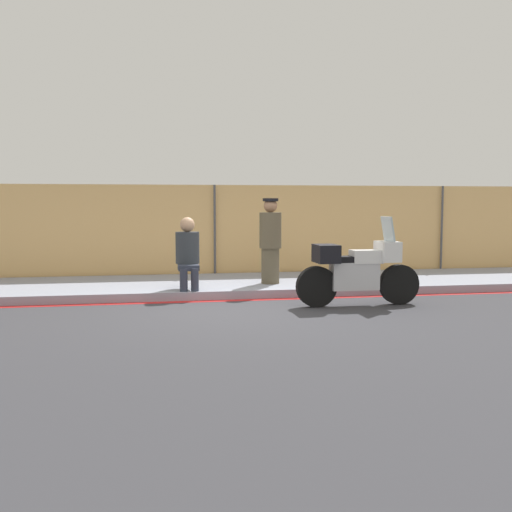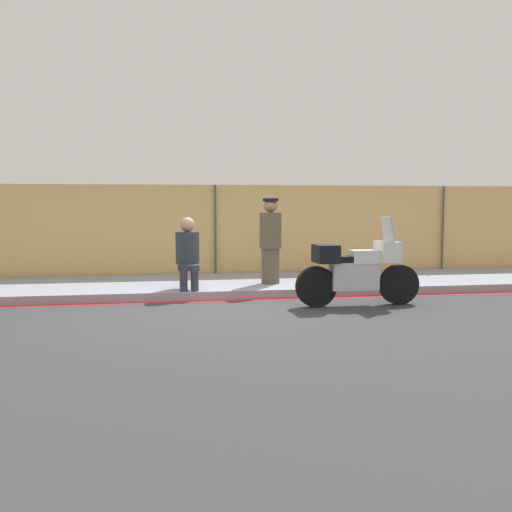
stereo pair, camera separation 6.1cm
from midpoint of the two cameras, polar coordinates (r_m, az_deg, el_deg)
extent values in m
plane|color=#38383D|center=(9.71, -1.65, -5.15)|extent=(120.00, 120.00, 0.00)
cube|color=#8E93A3|center=(12.06, -3.35, -2.78)|extent=(40.32, 2.77, 0.15)
cube|color=red|center=(10.62, -2.40, -4.25)|extent=(40.32, 0.18, 0.01)
cube|color=#E5B26B|center=(13.43, -4.12, 2.24)|extent=(38.30, 0.08, 2.12)
cylinder|color=#4C4C51|center=(13.33, -4.08, 2.22)|extent=(0.05, 0.05, 2.12)
cylinder|color=#4C4C51|center=(14.91, 17.15, 2.31)|extent=(0.05, 0.05, 2.12)
cylinder|color=black|center=(10.47, 13.30, -2.65)|extent=(0.68, 0.15, 0.68)
cylinder|color=black|center=(9.96, 5.61, -2.92)|extent=(0.68, 0.15, 0.68)
cube|color=silver|center=(10.15, 9.18, -1.88)|extent=(0.81, 0.29, 0.47)
cube|color=white|center=(10.18, 10.28, -0.05)|extent=(0.52, 0.32, 0.22)
cube|color=black|center=(10.09, 8.73, -0.30)|extent=(0.60, 0.29, 0.10)
cube|color=white|center=(10.32, 12.26, 0.43)|extent=(0.33, 0.48, 0.34)
cube|color=silver|center=(10.30, 12.30, 2.54)|extent=(0.11, 0.42, 0.42)
cube|color=black|center=(9.95, 6.52, 0.23)|extent=(0.37, 0.51, 0.30)
cylinder|color=brown|center=(11.67, 1.23, -0.94)|extent=(0.35, 0.35, 0.69)
cylinder|color=brown|center=(11.62, 1.23, 2.46)|extent=(0.43, 0.43, 0.69)
sphere|color=#A37556|center=(11.61, 1.24, 4.82)|extent=(0.26, 0.26, 0.26)
cylinder|color=black|center=(11.61, 1.24, 5.37)|extent=(0.30, 0.30, 0.06)
cylinder|color=#2D3342|center=(10.70, -7.06, -2.29)|extent=(0.14, 0.14, 0.41)
cylinder|color=#2D3342|center=(10.71, -6.01, -2.27)|extent=(0.14, 0.14, 0.41)
cube|color=#2D3342|center=(10.88, -6.62, -1.08)|extent=(0.37, 0.41, 0.10)
cylinder|color=#2D3338|center=(11.05, -6.70, 0.79)|extent=(0.44, 0.44, 0.58)
sphere|color=tan|center=(11.03, -6.72, 2.99)|extent=(0.27, 0.27, 0.27)
camera|label=1|loc=(0.03, -90.16, -0.01)|focal=42.00mm
camera|label=2|loc=(0.03, 89.84, 0.01)|focal=42.00mm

